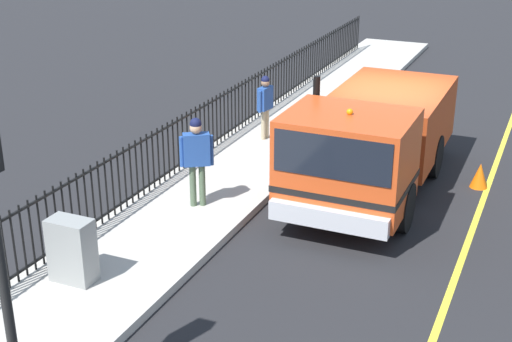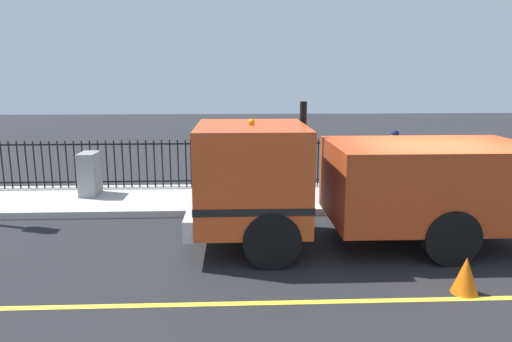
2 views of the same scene
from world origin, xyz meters
name	(u,v)px [view 1 (image 1 of 2)]	position (x,y,z in m)	size (l,w,h in m)	color
ground_plane	(384,166)	(0.00, 0.00, 0.00)	(60.01, 60.01, 0.00)	#232326
sidewalk_slab	(267,146)	(2.96, 0.00, 0.08)	(2.56, 27.28, 0.16)	#B7B2A8
lane_marking	(489,182)	(-2.39, 0.00, 0.00)	(0.12, 24.55, 0.01)	yellow
work_truck	(370,138)	(-0.10, 1.79, 1.28)	(2.39, 6.27, 2.61)	#D84C1E
worker_standing	(197,153)	(2.78, 3.99, 1.28)	(0.57, 0.47, 1.83)	#264C99
pedestrian_distant	(265,101)	(3.15, -0.30, 1.15)	(0.26, 0.60, 1.62)	#264C99
iron_fence	(228,113)	(4.03, 0.00, 0.80)	(0.04, 23.22, 1.27)	black
utility_cabinet	(72,250)	(3.23, 7.39, 0.70)	(0.72, 0.42, 1.08)	gray
traffic_cone	(480,175)	(-2.20, 0.39, 0.28)	(0.39, 0.39, 0.55)	orange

